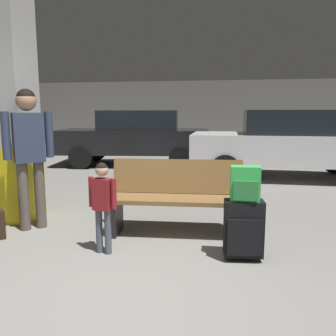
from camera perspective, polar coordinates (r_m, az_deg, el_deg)
ground_plane at (r=6.68m, az=2.53°, el=-4.02°), size 18.00×18.00×0.10m
garage_back_wall at (r=15.34m, az=6.79°, el=8.73°), size 18.00×0.12×2.80m
structural_pillar at (r=5.15m, az=-24.34°, el=8.91°), size 0.57×0.57×3.06m
bench at (r=4.22m, az=1.31°, el=-4.88°), size 1.63×0.63×0.89m
suitcase at (r=3.59m, az=12.19°, el=-9.62°), size 0.40×0.26×0.60m
backpack_bright at (r=3.47m, az=12.43°, el=-2.56°), size 0.28×0.20×0.34m
child at (r=3.66m, az=-10.59°, el=-4.82°), size 0.32×0.22×0.96m
adult at (r=4.62m, az=-21.71°, el=3.63°), size 0.47×0.42×1.74m
parked_car_far at (r=9.85m, az=-5.28°, el=5.18°), size 4.28×2.20×1.51m
parked_car_near at (r=8.20m, az=18.85°, el=3.98°), size 4.10×1.80×1.51m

